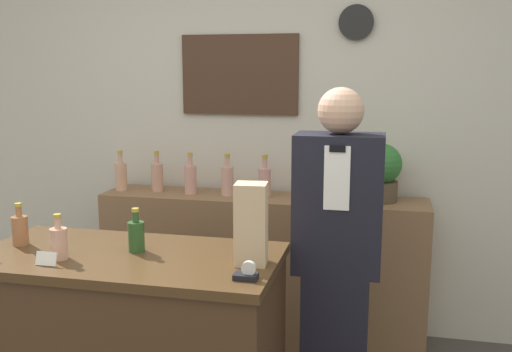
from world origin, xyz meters
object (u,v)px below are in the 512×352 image
(tape_dispenser, at_px, (247,274))
(paper_bag, at_px, (251,224))
(shopkeeper, at_px, (337,259))
(potted_plant, at_px, (381,171))

(tape_dispenser, bearing_deg, paper_bag, 97.87)
(shopkeeper, xyz_separation_m, tape_dispenser, (-0.29, -0.62, 0.13))
(potted_plant, bearing_deg, tape_dispenser, -108.39)
(shopkeeper, height_order, paper_bag, shopkeeper)
(shopkeeper, relative_size, tape_dispenser, 17.88)
(shopkeeper, height_order, tape_dispenser, shopkeeper)
(potted_plant, relative_size, tape_dispenser, 3.84)
(shopkeeper, distance_m, potted_plant, 0.88)
(shopkeeper, xyz_separation_m, potted_plant, (0.18, 0.80, 0.30))
(shopkeeper, distance_m, tape_dispenser, 0.69)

